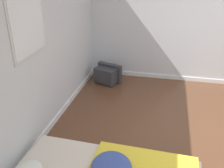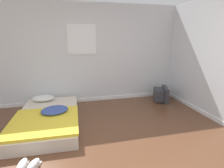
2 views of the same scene
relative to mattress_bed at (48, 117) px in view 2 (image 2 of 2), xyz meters
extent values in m
plane|color=brown|center=(0.99, -1.45, -0.14)|extent=(20.00, 20.00, 0.00)
cube|color=silver|center=(0.99, 1.19, 1.16)|extent=(7.31, 0.06, 2.60)
cube|color=white|center=(0.99, 1.15, -0.09)|extent=(7.31, 0.02, 0.09)
cube|color=silver|center=(0.84, 1.16, 1.55)|extent=(0.80, 0.01, 0.81)
cube|color=white|center=(0.84, 1.15, 1.55)|extent=(0.73, 0.01, 0.74)
cube|color=beige|center=(0.00, 0.02, -0.03)|extent=(1.25, 2.12, 0.21)
ellipsoid|color=silver|center=(-0.18, 0.85, 0.15)|extent=(0.53, 0.36, 0.14)
cube|color=yellow|center=(-0.01, -0.38, 0.10)|extent=(1.25, 1.25, 0.05)
ellipsoid|color=#384C93|center=(0.15, -0.04, 0.17)|extent=(0.64, 0.59, 0.11)
cube|color=#333338|center=(2.88, 0.72, 0.05)|extent=(0.38, 0.52, 0.32)
cube|color=#333338|center=(3.05, 0.66, 0.06)|extent=(0.29, 0.57, 0.40)
cube|color=#283342|center=(3.10, 0.64, 0.07)|extent=(0.16, 0.44, 0.29)
cube|color=silver|center=(-0.20, -1.28, -0.13)|extent=(0.13, 0.27, 0.02)
ellipsoid|color=white|center=(-0.20, -1.28, -0.08)|extent=(0.15, 0.27, 0.09)
cube|color=silver|center=(-0.06, -1.32, -0.13)|extent=(0.19, 0.28, 0.02)
ellipsoid|color=white|center=(-0.06, -1.32, -0.08)|extent=(0.20, 0.28, 0.09)
camera|label=1|loc=(-1.90, -0.51, 2.19)|focal=40.00mm
camera|label=2|loc=(0.51, -3.51, 1.57)|focal=28.00mm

